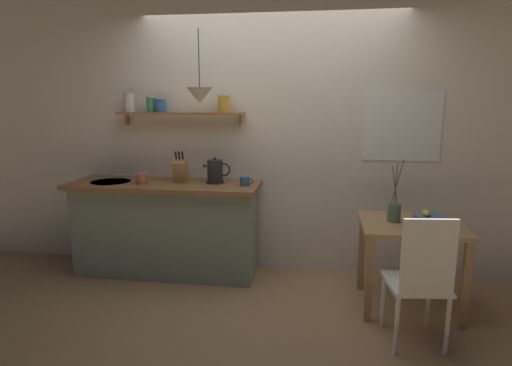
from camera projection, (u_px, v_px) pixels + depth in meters
name	position (u px, v px, depth m)	size (l,w,h in m)	color
ground_plane	(263.00, 292.00, 3.83)	(14.00, 14.00, 0.00)	#A87F56
back_wall	(293.00, 136.00, 4.17)	(6.80, 0.11, 2.70)	silver
kitchen_counter	(167.00, 227.00, 4.19)	(1.83, 0.63, 0.92)	gray
wall_shelf	(174.00, 108.00, 4.13)	(1.26, 0.20, 0.32)	#9E6B3D
dining_table	(411.00, 239.00, 3.46)	(0.80, 0.69, 0.72)	tan
dining_chair_near	(421.00, 277.00, 2.89)	(0.44, 0.45, 0.96)	white
fruit_bowl	(430.00, 218.00, 3.44)	(0.25, 0.25, 0.10)	#51759E
twig_vase	(394.00, 211.00, 3.47)	(0.11, 0.11, 0.51)	#567056
electric_kettle	(215.00, 171.00, 4.06)	(0.26, 0.17, 0.25)	black
knife_block	(180.00, 170.00, 4.10)	(0.12, 0.18, 0.30)	tan
coffee_mug_by_sink	(142.00, 179.00, 4.02)	(0.13, 0.09, 0.10)	#C6664C
coffee_mug_spare	(245.00, 181.00, 3.94)	(0.13, 0.09, 0.09)	#3D5B89
pendant_lamp	(200.00, 95.00, 3.77)	(0.23, 0.23, 0.65)	black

